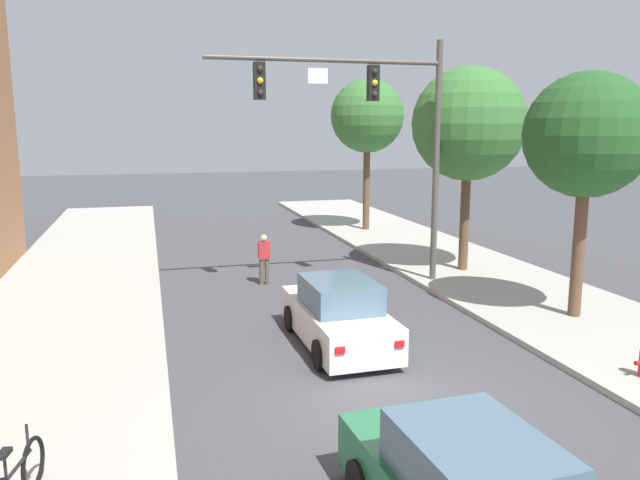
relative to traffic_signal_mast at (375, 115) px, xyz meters
The scene contains 8 objects.
ground_plane 9.91m from the traffic_signal_mast, 107.57° to the right, with size 120.00×120.00×0.00m, color #424247.
sidewalk_left 13.12m from the traffic_signal_mast, 138.64° to the right, with size 5.00×60.00×0.15m, color #A8A59E.
traffic_signal_mast is the anchor object (origin of this frame).
car_lead_white 7.16m from the traffic_signal_mast, 118.60° to the right, with size 1.89×4.27×1.60m.
pedestrian_crossing_road 5.67m from the traffic_signal_mast, 157.78° to the left, with size 0.36×0.22×1.64m.
street_tree_nearest 6.11m from the traffic_signal_mast, 49.83° to the right, with size 3.15×3.15×6.26m.
street_tree_second 3.85m from the traffic_signal_mast, 15.14° to the left, with size 3.81×3.81×6.89m.
street_tree_third 10.57m from the traffic_signal_mast, 71.53° to the left, with size 3.44×3.44×7.11m.
Camera 1 is at (-4.20, -10.13, 5.05)m, focal length 34.97 mm.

